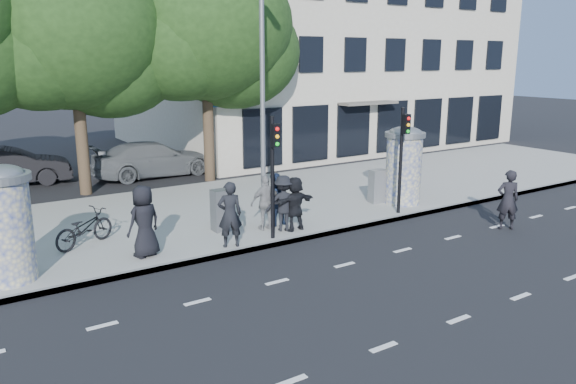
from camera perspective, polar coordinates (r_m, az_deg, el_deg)
ground at (r=13.27m, az=9.60°, el=-9.12°), size 120.00×120.00×0.00m
sidewalk at (r=19.11m, az=-5.78°, el=-1.70°), size 40.00×8.00×0.15m
curb at (r=15.85m, az=0.87°, el=-4.84°), size 40.00×0.10×0.16m
lane_dash_near at (r=11.91m, az=16.94°, el=-12.27°), size 32.00×0.12×0.01m
lane_dash_far at (r=14.25m, az=5.76°, el=-7.37°), size 32.00×0.12×0.01m
ad_column_left at (r=13.91m, az=-26.97°, el=-2.68°), size 1.36×1.36×2.65m
ad_column_right at (r=19.58m, az=11.69°, el=2.85°), size 1.36×1.36×2.65m
traffic_pole_near at (r=15.19m, az=-1.49°, el=2.75°), size 0.22×0.31×3.40m
traffic_pole_far at (r=18.14m, az=11.55°, el=4.24°), size 0.22×0.31×3.40m
street_lamp at (r=18.08m, az=-2.53°, el=12.64°), size 0.25×0.93×8.00m
tree_near_left at (r=22.18m, az=-21.08°, el=15.22°), size 6.80×6.80×8.97m
tree_center at (r=23.45m, az=-8.43°, el=16.41°), size 7.00×7.00×9.30m
building at (r=35.40m, az=2.14°, el=15.00°), size 20.30×15.85×12.00m
ped_a at (r=14.52m, az=-14.41°, el=-2.90°), size 1.03×0.83×1.84m
ped_b at (r=14.87m, az=-5.93°, el=-2.28°), size 0.74×0.60×1.77m
ped_c at (r=16.72m, az=-1.46°, el=-0.75°), size 0.81×0.65×1.59m
ped_d at (r=16.20m, az=-0.47°, el=-1.14°), size 1.21×0.99×1.63m
ped_e at (r=16.31m, az=-2.26°, el=-1.08°), size 1.00×0.63×1.62m
ped_f at (r=16.24m, az=0.72°, el=-1.19°), size 1.50×0.60×1.59m
man_road at (r=18.06m, az=21.43°, el=-0.74°), size 0.80×0.73×1.82m
bicycle at (r=15.93m, az=-20.01°, el=-3.47°), size 1.42×1.94×0.97m
cabinet_left at (r=16.36m, az=-6.69°, el=-1.84°), size 0.59×0.43×1.22m
cabinet_right at (r=19.66m, az=9.11°, el=0.59°), size 0.61×0.48×1.16m
car_mid at (r=25.31m, az=-26.46°, el=2.32°), size 2.25×4.87×1.55m
car_right at (r=25.12m, az=-13.53°, el=3.27°), size 2.25×5.30×1.53m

